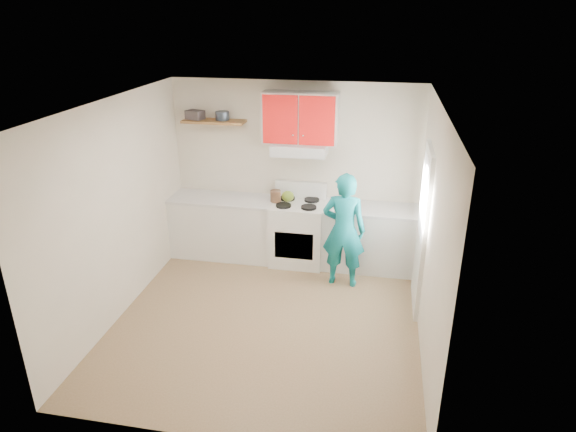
% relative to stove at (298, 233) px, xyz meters
% --- Properties ---
extents(floor, '(3.80, 3.80, 0.00)m').
position_rel_stove_xyz_m(floor, '(-0.10, -1.57, -0.46)').
color(floor, brown).
rests_on(floor, ground).
extents(ceiling, '(3.60, 3.80, 0.04)m').
position_rel_stove_xyz_m(ceiling, '(-0.10, -1.57, 2.14)').
color(ceiling, white).
rests_on(ceiling, floor).
extents(back_wall, '(3.60, 0.04, 2.60)m').
position_rel_stove_xyz_m(back_wall, '(-0.10, 0.32, 0.84)').
color(back_wall, beige).
rests_on(back_wall, floor).
extents(front_wall, '(3.60, 0.04, 2.60)m').
position_rel_stove_xyz_m(front_wall, '(-0.10, -3.47, 0.84)').
color(front_wall, beige).
rests_on(front_wall, floor).
extents(left_wall, '(0.04, 3.80, 2.60)m').
position_rel_stove_xyz_m(left_wall, '(-1.90, -1.57, 0.84)').
color(left_wall, beige).
rests_on(left_wall, floor).
extents(right_wall, '(0.04, 3.80, 2.60)m').
position_rel_stove_xyz_m(right_wall, '(1.70, -1.57, 0.84)').
color(right_wall, beige).
rests_on(right_wall, floor).
extents(door, '(0.05, 0.85, 2.05)m').
position_rel_stove_xyz_m(door, '(1.68, -0.88, 0.56)').
color(door, white).
rests_on(door, floor).
extents(door_glass, '(0.01, 0.55, 0.95)m').
position_rel_stove_xyz_m(door_glass, '(1.65, -0.88, 0.99)').
color(door_glass, white).
rests_on(door_glass, door).
extents(counter_left, '(1.52, 0.60, 0.90)m').
position_rel_stove_xyz_m(counter_left, '(-1.14, 0.02, -0.01)').
color(counter_left, silver).
rests_on(counter_left, floor).
extents(counter_right, '(1.32, 0.60, 0.90)m').
position_rel_stove_xyz_m(counter_right, '(1.04, 0.02, -0.01)').
color(counter_right, silver).
rests_on(counter_right, floor).
extents(stove, '(0.76, 0.65, 0.92)m').
position_rel_stove_xyz_m(stove, '(0.00, 0.00, 0.00)').
color(stove, white).
rests_on(stove, floor).
extents(range_hood, '(0.76, 0.44, 0.15)m').
position_rel_stove_xyz_m(range_hood, '(0.00, 0.10, 1.24)').
color(range_hood, silver).
rests_on(range_hood, back_wall).
extents(upper_cabinets, '(1.02, 0.33, 0.70)m').
position_rel_stove_xyz_m(upper_cabinets, '(0.00, 0.16, 1.66)').
color(upper_cabinets, red).
rests_on(upper_cabinets, back_wall).
extents(shelf, '(0.90, 0.30, 0.04)m').
position_rel_stove_xyz_m(shelf, '(-1.25, 0.18, 1.56)').
color(shelf, brown).
rests_on(shelf, back_wall).
extents(books, '(0.28, 0.24, 0.13)m').
position_rel_stove_xyz_m(books, '(-1.53, 0.19, 1.64)').
color(books, '#3B3337').
rests_on(books, shelf).
extents(tin, '(0.21, 0.21, 0.12)m').
position_rel_stove_xyz_m(tin, '(-1.13, 0.21, 1.64)').
color(tin, '#333D4C').
rests_on(tin, shelf).
extents(kettle, '(0.23, 0.23, 0.15)m').
position_rel_stove_xyz_m(kettle, '(-0.16, 0.07, 0.54)').
color(kettle, olive).
rests_on(kettle, stove).
extents(crock, '(0.20, 0.20, 0.19)m').
position_rel_stove_xyz_m(crock, '(-0.33, 0.02, 0.53)').
color(crock, '#4F3422').
rests_on(crock, counter_left).
extents(cutting_board, '(0.32, 0.27, 0.02)m').
position_rel_stove_xyz_m(cutting_board, '(0.76, -0.08, 0.45)').
color(cutting_board, olive).
rests_on(cutting_board, counter_right).
extents(silicone_mat, '(0.37, 0.33, 0.01)m').
position_rel_stove_xyz_m(silicone_mat, '(1.27, 0.01, 0.44)').
color(silicone_mat, red).
rests_on(silicone_mat, counter_right).
extents(person, '(0.60, 0.42, 1.59)m').
position_rel_stove_xyz_m(person, '(0.71, -0.53, 0.33)').
color(person, '#0E757E').
rests_on(person, floor).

